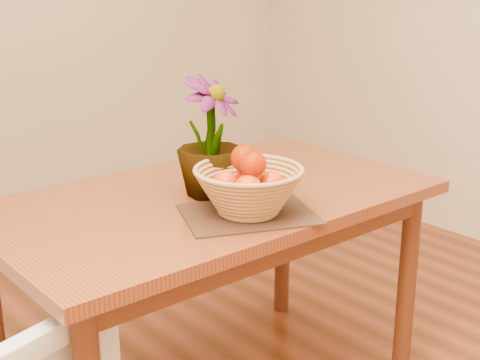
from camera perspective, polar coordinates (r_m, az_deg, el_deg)
table at (r=2.14m, az=-2.36°, el=-3.43°), size 1.40×0.80×0.75m
placemat at (r=1.93m, az=0.72°, el=-2.93°), size 0.45×0.40×0.01m
wicker_basket at (r=1.91m, az=0.73°, el=-1.05°), size 0.32×0.32×0.13m
orange_pile at (r=1.89m, az=0.72°, el=0.64°), size 0.17×0.18×0.14m
potted_plant at (r=2.05m, az=-2.55°, el=3.68°), size 0.27×0.27×0.37m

